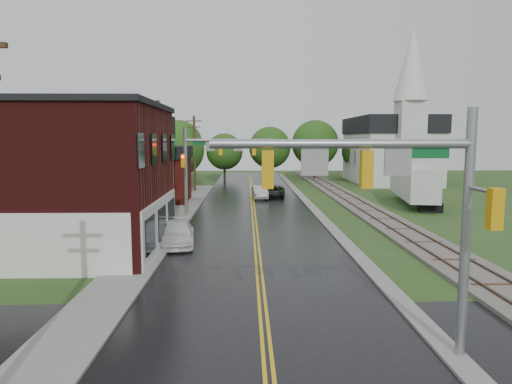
{
  "coord_description": "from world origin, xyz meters",
  "views": [
    {
      "loc": [
        -0.59,
        -10.51,
        6.35
      ],
      "look_at": [
        -0.09,
        13.7,
        3.5
      ],
      "focal_mm": 32.0,
      "sensor_mm": 36.0,
      "label": 1
    }
  ],
  "objects_px": {
    "traffic_signal_far": "(212,155)",
    "tree_left_c": "(126,155)",
    "tree_left_e": "(179,151)",
    "tree_left_b": "(59,145)",
    "utility_pole_c": "(194,152)",
    "traffic_signal_near": "(393,188)",
    "pickup_white": "(177,234)",
    "brick_building": "(33,178)",
    "utility_pole_b": "(159,162)",
    "suv_dark": "(275,192)",
    "sedan_silver": "(260,192)",
    "semi_trailer": "(413,182)",
    "church": "(392,142)"
  },
  "relations": [
    {
      "from": "traffic_signal_far",
      "to": "tree_left_c",
      "type": "xyz_separation_m",
      "value": [
        -10.38,
        12.9,
        -0.46
      ]
    },
    {
      "from": "semi_trailer",
      "to": "traffic_signal_far",
      "type": "bearing_deg",
      "value": -163.3
    },
    {
      "from": "tree_left_c",
      "to": "pickup_white",
      "type": "height_order",
      "value": "tree_left_c"
    },
    {
      "from": "brick_building",
      "to": "utility_pole_b",
      "type": "bearing_deg",
      "value": 50.93
    },
    {
      "from": "church",
      "to": "suv_dark",
      "type": "relative_size",
      "value": 4.49
    },
    {
      "from": "tree_left_c",
      "to": "sedan_silver",
      "type": "xyz_separation_m",
      "value": [
        14.65,
        -2.57,
        -3.83
      ]
    },
    {
      "from": "tree_left_b",
      "to": "sedan_silver",
      "type": "distance_m",
      "value": 20.06
    },
    {
      "from": "tree_left_b",
      "to": "suv_dark",
      "type": "distance_m",
      "value": 21.86
    },
    {
      "from": "church",
      "to": "traffic_signal_far",
      "type": "height_order",
      "value": "church"
    },
    {
      "from": "utility_pole_b",
      "to": "suv_dark",
      "type": "height_order",
      "value": "utility_pole_b"
    },
    {
      "from": "brick_building",
      "to": "church",
      "type": "height_order",
      "value": "church"
    },
    {
      "from": "utility_pole_b",
      "to": "tree_left_c",
      "type": "relative_size",
      "value": 1.18
    },
    {
      "from": "tree_left_e",
      "to": "semi_trailer",
      "type": "bearing_deg",
      "value": -28.67
    },
    {
      "from": "utility_pole_c",
      "to": "pickup_white",
      "type": "distance_m",
      "value": 28.03
    },
    {
      "from": "tree_left_e",
      "to": "tree_left_b",
      "type": "bearing_deg",
      "value": -122.74
    },
    {
      "from": "tree_left_c",
      "to": "tree_left_e",
      "type": "height_order",
      "value": "tree_left_e"
    },
    {
      "from": "suv_dark",
      "to": "tree_left_c",
      "type": "bearing_deg",
      "value": -179.19
    },
    {
      "from": "brick_building",
      "to": "tree_left_c",
      "type": "bearing_deg",
      "value": 93.14
    },
    {
      "from": "sedan_silver",
      "to": "traffic_signal_near",
      "type": "bearing_deg",
      "value": -89.6
    },
    {
      "from": "suv_dark",
      "to": "sedan_silver",
      "type": "height_order",
      "value": "sedan_silver"
    },
    {
      "from": "traffic_signal_near",
      "to": "traffic_signal_far",
      "type": "xyz_separation_m",
      "value": [
        -6.94,
        25.0,
        0.01
      ]
    },
    {
      "from": "tree_left_b",
      "to": "tree_left_e",
      "type": "relative_size",
      "value": 1.19
    },
    {
      "from": "traffic_signal_far",
      "to": "tree_left_c",
      "type": "height_order",
      "value": "tree_left_c"
    },
    {
      "from": "traffic_signal_near",
      "to": "tree_left_b",
      "type": "xyz_separation_m",
      "value": [
        -21.32,
        29.9,
        0.75
      ]
    },
    {
      "from": "church",
      "to": "utility_pole_c",
      "type": "distance_m",
      "value": 28.54
    },
    {
      "from": "traffic_signal_near",
      "to": "suv_dark",
      "type": "xyz_separation_m",
      "value": [
        -1.04,
        36.27,
        -4.35
      ]
    },
    {
      "from": "tree_left_b",
      "to": "semi_trailer",
      "type": "bearing_deg",
      "value": 1.3
    },
    {
      "from": "utility_pole_b",
      "to": "tree_left_e",
      "type": "relative_size",
      "value": 1.1
    },
    {
      "from": "traffic_signal_far",
      "to": "utility_pole_b",
      "type": "xyz_separation_m",
      "value": [
        -3.33,
        -5.0,
        -0.25
      ]
    },
    {
      "from": "traffic_signal_near",
      "to": "utility_pole_b",
      "type": "xyz_separation_m",
      "value": [
        -10.27,
        20.0,
        -0.25
      ]
    },
    {
      "from": "traffic_signal_near",
      "to": "semi_trailer",
      "type": "distance_m",
      "value": 33.0
    },
    {
      "from": "brick_building",
      "to": "tree_left_e",
      "type": "height_order",
      "value": "brick_building"
    },
    {
      "from": "traffic_signal_far",
      "to": "utility_pole_c",
      "type": "distance_m",
      "value": 17.33
    },
    {
      "from": "brick_building",
      "to": "tree_left_b",
      "type": "relative_size",
      "value": 1.48
    },
    {
      "from": "tree_left_b",
      "to": "tree_left_c",
      "type": "xyz_separation_m",
      "value": [
        4.0,
        8.0,
        -1.21
      ]
    },
    {
      "from": "church",
      "to": "traffic_signal_far",
      "type": "relative_size",
      "value": 2.72
    },
    {
      "from": "brick_building",
      "to": "suv_dark",
      "type": "distance_m",
      "value": 27.87
    },
    {
      "from": "traffic_signal_far",
      "to": "suv_dark",
      "type": "xyz_separation_m",
      "value": [
        5.9,
        11.28,
        -4.35
      ]
    },
    {
      "from": "traffic_signal_near",
      "to": "utility_pole_c",
      "type": "bearing_deg",
      "value": 103.74
    },
    {
      "from": "utility_pole_c",
      "to": "traffic_signal_near",
      "type": "bearing_deg",
      "value": -76.26
    },
    {
      "from": "traffic_signal_near",
      "to": "church",
      "type": "bearing_deg",
      "value": 72.28
    },
    {
      "from": "utility_pole_c",
      "to": "traffic_signal_far",
      "type": "bearing_deg",
      "value": -78.91
    },
    {
      "from": "traffic_signal_near",
      "to": "utility_pole_c",
      "type": "relative_size",
      "value": 0.82
    },
    {
      "from": "brick_building",
      "to": "pickup_white",
      "type": "xyz_separation_m",
      "value": [
        7.73,
        1.34,
        -3.46
      ]
    },
    {
      "from": "traffic_signal_far",
      "to": "tree_left_e",
      "type": "distance_m",
      "value": 19.65
    },
    {
      "from": "brick_building",
      "to": "utility_pole_c",
      "type": "height_order",
      "value": "utility_pole_c"
    },
    {
      "from": "brick_building",
      "to": "tree_left_b",
      "type": "bearing_deg",
      "value": 107.61
    },
    {
      "from": "pickup_white",
      "to": "semi_trailer",
      "type": "height_order",
      "value": "semi_trailer"
    },
    {
      "from": "church",
      "to": "pickup_white",
      "type": "height_order",
      "value": "church"
    },
    {
      "from": "tree_left_c",
      "to": "suv_dark",
      "type": "height_order",
      "value": "tree_left_c"
    }
  ]
}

